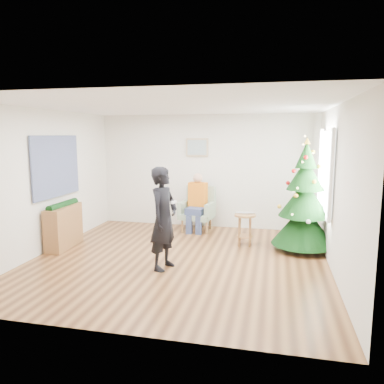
% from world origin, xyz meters
% --- Properties ---
extents(floor, '(5.00, 5.00, 0.00)m').
position_xyz_m(floor, '(0.00, 0.00, 0.00)').
color(floor, brown).
rests_on(floor, ground).
extents(ceiling, '(5.00, 5.00, 0.00)m').
position_xyz_m(ceiling, '(0.00, 0.00, 2.60)').
color(ceiling, white).
rests_on(ceiling, wall_back).
extents(wall_back, '(5.00, 0.00, 5.00)m').
position_xyz_m(wall_back, '(0.00, 2.50, 1.30)').
color(wall_back, silver).
rests_on(wall_back, floor).
extents(wall_front, '(5.00, 0.00, 5.00)m').
position_xyz_m(wall_front, '(0.00, -2.50, 1.30)').
color(wall_front, silver).
rests_on(wall_front, floor).
extents(wall_left, '(0.00, 5.00, 5.00)m').
position_xyz_m(wall_left, '(-2.50, 0.00, 1.30)').
color(wall_left, silver).
rests_on(wall_left, floor).
extents(wall_right, '(0.00, 5.00, 5.00)m').
position_xyz_m(wall_right, '(2.50, 0.00, 1.30)').
color(wall_right, silver).
rests_on(wall_right, floor).
extents(window_panel, '(0.04, 1.30, 1.40)m').
position_xyz_m(window_panel, '(2.47, 1.00, 1.50)').
color(window_panel, white).
rests_on(window_panel, wall_right).
extents(curtains, '(0.05, 1.75, 1.50)m').
position_xyz_m(curtains, '(2.44, 1.00, 1.50)').
color(curtains, white).
rests_on(curtains, wall_right).
extents(christmas_tree, '(1.16, 1.16, 2.10)m').
position_xyz_m(christmas_tree, '(2.12, 1.06, 0.94)').
color(christmas_tree, '#3F2816').
rests_on(christmas_tree, floor).
extents(stool, '(0.41, 0.41, 0.62)m').
position_xyz_m(stool, '(1.04, 1.12, 0.32)').
color(stool, brown).
rests_on(stool, floor).
extents(laptop, '(0.36, 0.26, 0.03)m').
position_xyz_m(laptop, '(1.04, 1.12, 0.63)').
color(laptop, silver).
rests_on(laptop, stool).
extents(armchair, '(0.81, 0.76, 0.98)m').
position_xyz_m(armchair, '(-0.10, 2.06, 0.36)').
color(armchair, gray).
rests_on(armchair, floor).
extents(seated_person, '(0.44, 0.61, 1.29)m').
position_xyz_m(seated_person, '(-0.11, 2.01, 0.66)').
color(seated_person, navy).
rests_on(seated_person, armchair).
extents(standing_man, '(0.52, 0.67, 1.65)m').
position_xyz_m(standing_man, '(-0.13, -0.44, 0.82)').
color(standing_man, black).
rests_on(standing_man, floor).
extents(game_controller, '(0.06, 0.13, 0.04)m').
position_xyz_m(game_controller, '(0.05, -0.47, 1.10)').
color(game_controller, white).
rests_on(game_controller, standing_man).
extents(console, '(0.37, 1.02, 0.80)m').
position_xyz_m(console, '(-2.33, 0.24, 0.40)').
color(console, brown).
rests_on(console, floor).
extents(garland, '(0.14, 0.90, 0.14)m').
position_xyz_m(garland, '(-2.33, 0.24, 0.82)').
color(garland, black).
rests_on(garland, console).
extents(tapestry, '(0.03, 1.50, 1.15)m').
position_xyz_m(tapestry, '(-2.46, 0.30, 1.55)').
color(tapestry, black).
rests_on(tapestry, wall_left).
extents(framed_picture, '(0.52, 0.05, 0.42)m').
position_xyz_m(framed_picture, '(-0.20, 2.46, 1.85)').
color(framed_picture, tan).
rests_on(framed_picture, wall_back).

